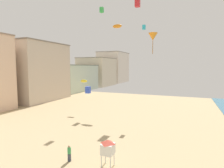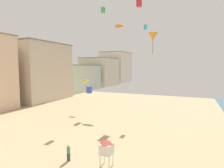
# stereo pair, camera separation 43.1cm
# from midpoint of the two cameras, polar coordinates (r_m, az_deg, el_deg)

# --- Properties ---
(boardwalk_hotel_mid) EXTENTS (16.70, 16.51, 15.88)m
(boardwalk_hotel_mid) POSITION_cam_midpoint_polar(r_m,az_deg,el_deg) (57.53, -23.35, 3.60)
(boardwalk_hotel_mid) COLOR #C6B29E
(boardwalk_hotel_mid) RESTS_ON ground
(boardwalk_hotel_far) EXTENTS (12.58, 20.63, 10.05)m
(boardwalk_hotel_far) POSITION_cam_midpoint_polar(r_m,az_deg,el_deg) (73.81, -11.17, 1.96)
(boardwalk_hotel_far) COLOR #B7C6B2
(boardwalk_hotel_far) RESTS_ON ground
(boardwalk_hotel_distant) EXTENTS (14.23, 17.96, 13.62)m
(boardwalk_hotel_distant) POSITION_cam_midpoint_polar(r_m,az_deg,el_deg) (91.83, -3.68, 3.80)
(boardwalk_hotel_distant) COLOR beige
(boardwalk_hotel_distant) RESTS_ON ground
(boardwalk_hotel_furthest) EXTENTS (13.83, 20.16, 17.90)m
(boardwalk_hotel_furthest) POSITION_cam_midpoint_polar(r_m,az_deg,el_deg) (111.55, 1.43, 5.18)
(boardwalk_hotel_furthest) COLOR silver
(boardwalk_hotel_furthest) RESTS_ON ground
(kite_flyer) EXTENTS (0.34, 0.34, 1.64)m
(kite_flyer) POSITION_cam_midpoint_polar(r_m,az_deg,el_deg) (19.65, -12.72, -19.88)
(kite_flyer) COLOR #383D4C
(kite_flyer) RESTS_ON ground
(lifeguard_stand) EXTENTS (1.10, 1.10, 2.55)m
(lifeguard_stand) POSITION_cam_midpoint_polar(r_m,az_deg,el_deg) (17.94, -0.97, -19.05)
(lifeguard_stand) COLOR white
(lifeguard_stand) RESTS_ON ground
(kite_orange_parafoil) EXTENTS (2.13, 0.59, 0.83)m
(kite_orange_parafoil) POSITION_cam_midpoint_polar(r_m,az_deg,el_deg) (42.67, 2.47, 17.52)
(kite_orange_parafoil) COLOR orange
(kite_green_box) EXTENTS (0.62, 0.62, 0.98)m
(kite_green_box) POSITION_cam_midpoint_polar(r_m,az_deg,el_deg) (37.78, -2.44, 21.97)
(kite_green_box) COLOR green
(kite_red_box) EXTENTS (0.97, 0.97, 1.52)m
(kite_red_box) POSITION_cam_midpoint_polar(r_m,az_deg,el_deg) (41.75, 8.74, 23.63)
(kite_red_box) COLOR red
(kite_cyan_box) EXTENTS (0.55, 0.55, 0.86)m
(kite_cyan_box) POSITION_cam_midpoint_polar(r_m,az_deg,el_deg) (37.17, 10.68, 16.96)
(kite_cyan_box) COLOR #2DB7CC
(kite_blue_box) EXTENTS (0.76, 0.76, 1.20)m
(kite_blue_box) POSITION_cam_midpoint_polar(r_m,az_deg,el_deg) (33.20, -6.74, -1.82)
(kite_blue_box) COLOR blue
(kite_orange_delta) EXTENTS (1.03, 1.03, 2.35)m
(kite_orange_delta) POSITION_cam_midpoint_polar(r_m,az_deg,el_deg) (21.87, 13.14, 14.14)
(kite_orange_delta) COLOR orange
(kite_yellow_parafoil) EXTENTS (1.55, 0.43, 0.60)m
(kite_yellow_parafoil) POSITION_cam_midpoint_polar(r_m,az_deg,el_deg) (38.24, -7.95, 0.94)
(kite_yellow_parafoil) COLOR yellow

